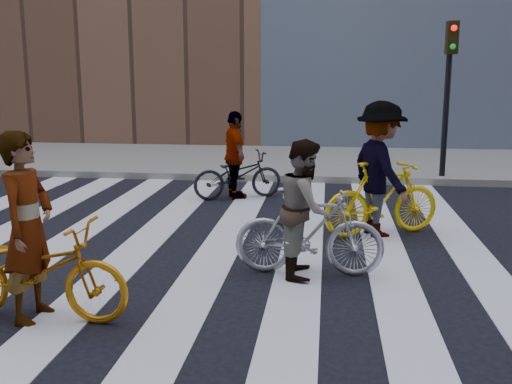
% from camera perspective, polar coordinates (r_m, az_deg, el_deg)
% --- Properties ---
extents(ground, '(100.00, 100.00, 0.00)m').
position_cam_1_polar(ground, '(8.16, -7.38, -5.42)').
color(ground, black).
rests_on(ground, ground).
extents(sidewalk_far, '(100.00, 5.00, 0.15)m').
position_cam_1_polar(sidewalk_far, '(15.35, -0.56, 2.98)').
color(sidewalk_far, gray).
rests_on(sidewalk_far, ground).
extents(zebra_crosswalk, '(8.25, 10.00, 0.01)m').
position_cam_1_polar(zebra_crosswalk, '(8.16, -7.38, -5.38)').
color(zebra_crosswalk, silver).
rests_on(zebra_crosswalk, ground).
extents(traffic_signal, '(0.22, 0.42, 3.33)m').
position_cam_1_polar(traffic_signal, '(13.11, 17.91, 10.64)').
color(traffic_signal, black).
rests_on(traffic_signal, ground).
extents(bike_yellow_left, '(1.89, 0.75, 0.98)m').
position_cam_1_polar(bike_yellow_left, '(6.15, -20.22, -7.00)').
color(bike_yellow_left, orange).
rests_on(bike_yellow_left, ground).
extents(bike_silver_mid, '(1.74, 0.51, 1.04)m').
position_cam_1_polar(bike_silver_mid, '(7.00, 5.08, -3.79)').
color(bike_silver_mid, '#AAABB4').
rests_on(bike_silver_mid, ground).
extents(bike_yellow_right, '(1.86, 1.22, 1.09)m').
position_cam_1_polar(bike_yellow_right, '(8.82, 11.94, -0.62)').
color(bike_yellow_right, yellow).
rests_on(bike_yellow_right, ground).
extents(bike_dark_rear, '(1.78, 1.23, 0.88)m').
position_cam_1_polar(bike_dark_rear, '(11.15, -1.75, 1.62)').
color(bike_dark_rear, black).
rests_on(bike_dark_rear, ground).
extents(rider_left, '(0.47, 0.69, 1.83)m').
position_cam_1_polar(rider_left, '(6.05, -20.92, -3.15)').
color(rider_left, slate).
rests_on(rider_left, ground).
extents(rider_mid, '(0.62, 0.79, 1.60)m').
position_cam_1_polar(rider_mid, '(6.94, 4.71, -1.55)').
color(rider_mid, slate).
rests_on(rider_mid, ground).
extents(rider_right, '(1.18, 1.44, 1.94)m').
position_cam_1_polar(rider_right, '(8.74, 11.73, 2.12)').
color(rider_right, slate).
rests_on(rider_right, ground).
extents(rider_rear, '(0.76, 1.03, 1.63)m').
position_cam_1_polar(rider_rear, '(11.10, -2.02, 3.52)').
color(rider_rear, slate).
rests_on(rider_rear, ground).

